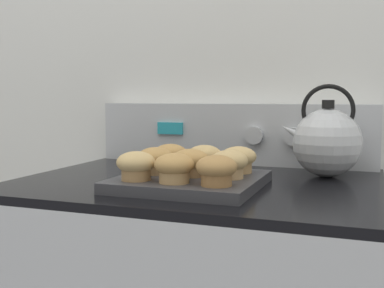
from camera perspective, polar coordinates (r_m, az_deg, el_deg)
The scene contains 13 objects.
wall_back at distance 1.38m, azimuth 5.44°, elevation 8.85°, with size 8.00×0.05×2.40m.
control_panel at distance 1.33m, azimuth 4.88°, elevation 1.21°, with size 0.77×0.07×0.17m.
muffin_pan at distance 0.99m, azimuth -0.18°, elevation -4.45°, with size 0.28×0.28×0.02m.
muffin_r0_c0 at distance 0.94m, azimuth -6.66°, elevation -2.51°, with size 0.08×0.08×0.06m.
muffin_r0_c1 at distance 0.91m, azimuth -2.12°, elevation -2.79°, with size 0.08×0.08×0.06m.
muffin_r0_c2 at distance 0.88m, azimuth 2.92°, elevation -3.07°, with size 0.08×0.08×0.06m.
muffin_r1_c0 at distance 1.02m, azimuth -4.36°, elevation -1.91°, with size 0.08×0.08×0.06m.
muffin_r1_c1 at distance 0.98m, azimuth -0.21°, elevation -2.16°, with size 0.08×0.08×0.06m.
muffin_r1_c2 at distance 0.96m, azimuth 4.41°, elevation -2.34°, with size 0.08×0.08×0.06m.
muffin_r2_c0 at distance 1.09m, azimuth -2.59°, elevation -1.42°, with size 0.08×0.08×0.06m.
muffin_r2_c1 at distance 1.06m, azimuth 1.49°, elevation -1.59°, with size 0.08×0.08×0.06m.
muffin_r2_c2 at distance 1.04m, azimuth 5.54°, elevation -1.78°, with size 0.08×0.08×0.06m.
tea_kettle at distance 1.15m, azimuth 15.65°, elevation 0.30°, with size 0.19×0.16×0.21m.
Camera 1 is at (0.36, -0.68, 1.12)m, focal length 45.00 mm.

